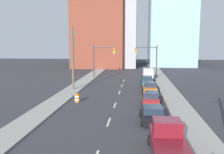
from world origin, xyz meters
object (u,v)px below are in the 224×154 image
Objects in this scene: traffic_barrel at (77,98)px; sedan_teal at (147,81)px; traffic_signal_left at (100,57)px; sedan_red at (151,99)px; utility_pole_left_mid at (73,58)px; pickup_truck_maroon at (168,142)px; sedan_black at (153,114)px; sedan_orange at (150,88)px; traffic_signal_right at (150,57)px; box_truck_gray at (148,74)px.

sedan_teal is at bearing 55.87° from traffic_barrel.
sedan_red is at bearing -66.84° from traffic_signal_left.
traffic_barrel is at bearing -88.80° from traffic_signal_left.
traffic_barrel is at bearing -72.34° from utility_pole_left_mid.
traffic_signal_left is 6.67× the size of traffic_barrel.
utility_pole_left_mid is 1.66× the size of pickup_truck_maroon.
sedan_orange reaches higher than sedan_black.
sedan_red is (-0.87, -20.99, -3.46)m from traffic_signal_right.
utility_pole_left_mid is at bearing -98.01° from traffic_signal_left.
traffic_barrel is at bearing -122.60° from sedan_teal.
box_truck_gray is (0.63, 25.15, 0.37)m from sedan_black.
traffic_signal_left is 9.86m from traffic_signal_right.
traffic_signal_right is at bearing 85.91° from sedan_teal.
traffic_signal_right is at bearing 90.94° from sedan_red.
traffic_signal_right is at bearing 85.64° from sedan_black.
box_truck_gray reaches higher than sedan_orange.
traffic_signal_right is 6.67× the size of traffic_barrel.
traffic_signal_right is (9.86, 0.00, 0.00)m from traffic_signal_left.
sedan_red reaches higher than traffic_barrel.
box_truck_gray reaches higher than sedan_black.
sedan_teal is at bearing 89.66° from pickup_truck_maroon.
utility_pole_left_mid is 13.81m from sedan_red.
traffic_signal_right is at bearing 88.19° from pickup_truck_maroon.
traffic_signal_right is 1.31× the size of sedan_red.
utility_pole_left_mid reaches higher than box_truck_gray.
sedan_red is at bearing 90.57° from pickup_truck_maroon.
traffic_signal_right is 1.13× the size of box_truck_gray.
traffic_signal_left is at bearing 167.75° from box_truck_gray.
sedan_orange is at bearing 89.67° from pickup_truck_maroon.
traffic_signal_right is 21.30m from sedan_red.
pickup_truck_maroon reaches higher than sedan_teal.
sedan_teal reaches higher than sedan_orange.
traffic_barrel is at bearing 140.33° from sedan_black.
sedan_orange reaches higher than sedan_red.
traffic_signal_left is 0.70× the size of utility_pole_left_mid.
utility_pole_left_mid is 1.86× the size of sedan_red.
utility_pole_left_mid is (-11.75, -13.48, 0.52)m from traffic_signal_right.
sedan_orange is at bearing -87.94° from sedan_teal.
traffic_signal_left is 1.13× the size of box_truck_gray.
sedan_black is (8.76, -27.21, -3.47)m from traffic_signal_left.
traffic_signal_right is at bearing 65.64° from traffic_barrel.
sedan_black is 19.14m from sedan_teal.
box_truck_gray reaches higher than sedan_red.
box_truck_gray is at bearing 87.91° from sedan_orange.
pickup_truck_maroon is 1.13× the size of sedan_teal.
utility_pole_left_mid is 17.83m from sedan_black.
traffic_signal_right is at bearing 0.00° from traffic_signal_left.
utility_pole_left_mid is at bearing -131.09° from traffic_signal_right.
traffic_signal_left is at bearing 121.86° from sedan_orange.
sedan_orange is at bearing -92.97° from traffic_signal_right.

